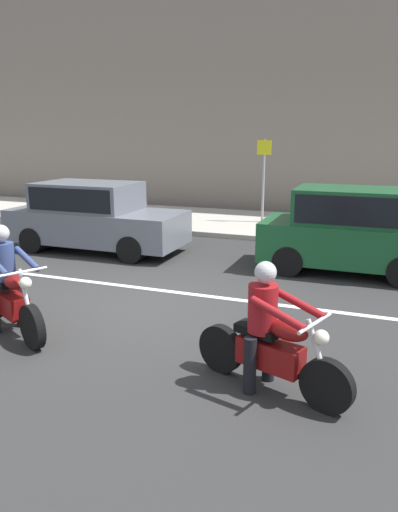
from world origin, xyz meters
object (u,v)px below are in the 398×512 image
at_px(parked_sedan_slate_gray, 94,216).
at_px(parked_hatchback_forest_green, 349,230).
at_px(motorcycle_with_rider_denim_blue, 9,290).
at_px(motorcycle_with_rider_crimson, 270,339).
at_px(street_sign_post, 264,173).

bearing_deg(parked_sedan_slate_gray, parked_hatchback_forest_green, 1.92).
distance_m(motorcycle_with_rider_denim_blue, motorcycle_with_rider_crimson, 4.00).
xyz_separation_m(motorcycle_with_rider_crimson, street_sign_post, (-2.52, 10.04, 1.07)).
bearing_deg(parked_sedan_slate_gray, motorcycle_with_rider_crimson, -42.67).
xyz_separation_m(motorcycle_with_rider_denim_blue, motorcycle_with_rider_crimson, (3.99, -0.30, -0.03)).
relative_size(motorcycle_with_rider_denim_blue, street_sign_post, 0.76).
relative_size(motorcycle_with_rider_denim_blue, parked_sedan_slate_gray, 0.44).
bearing_deg(motorcycle_with_rider_denim_blue, parked_sedan_slate_gray, 109.11).
xyz_separation_m(motorcycle_with_rider_denim_blue, street_sign_post, (1.47, 9.74, 1.04)).
bearing_deg(parked_hatchback_forest_green, motorcycle_with_rider_crimson, -94.62).
bearing_deg(motorcycle_with_rider_denim_blue, street_sign_post, 81.41).
distance_m(parked_hatchback_forest_green, parked_sedan_slate_gray, 6.16).
height_order(motorcycle_with_rider_denim_blue, street_sign_post, street_sign_post).
distance_m(motorcycle_with_rider_denim_blue, street_sign_post, 9.91).
bearing_deg(parked_hatchback_forest_green, motorcycle_with_rider_denim_blue, -130.59).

